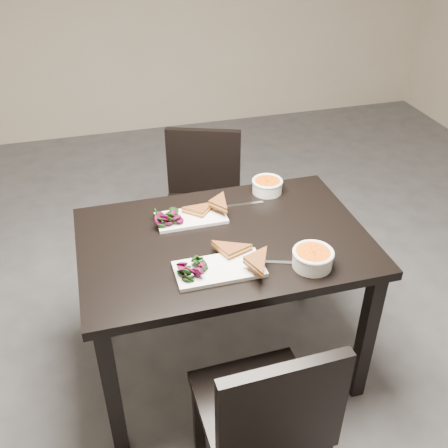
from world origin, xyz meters
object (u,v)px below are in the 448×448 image
table (224,257)px  chair_far (202,197)px  chair_near (267,415)px  plate_far (191,218)px  soup_bowl_near (313,257)px  soup_bowl_far (267,185)px  plate_near (219,269)px

table → chair_far: 0.80m
chair_near → plate_far: 0.90m
soup_bowl_near → plate_far: 0.59m
table → plate_far: bearing=120.3°
chair_far → plate_far: size_ratio=2.80×
chair_near → chair_far: 1.46m
chair_far → soup_bowl_far: (0.21, -0.46, 0.30)m
chair_near → plate_far: bearing=92.6°
table → soup_bowl_near: size_ratio=7.47×
chair_near → soup_bowl_near: bearing=50.6°
plate_near → soup_bowl_far: bearing=53.9°
soup_bowl_near → plate_far: soup_bowl_near is taller
table → chair_near: (-0.04, -0.68, -0.17)m
chair_far → plate_far: 0.69m
plate_near → plate_far: 0.38m
table → plate_near: (-0.08, -0.20, 0.11)m
plate_near → plate_far: (-0.03, 0.38, -0.00)m
chair_near → plate_near: chair_near is taller
chair_near → soup_bowl_far: size_ratio=5.80×
table → chair_near: chair_near is taller
plate_far → plate_near: bearing=-86.1°
plate_near → plate_far: size_ratio=1.12×
chair_near → plate_far: (-0.06, 0.85, 0.27)m
plate_near → soup_bowl_near: bearing=-10.5°
table → plate_near: 0.24m
table → plate_far: size_ratio=3.95×
soup_bowl_near → chair_far: bearing=100.5°
table → soup_bowl_near: 0.41m
plate_near → soup_bowl_far: (0.37, 0.51, 0.03)m
plate_far → chair_near: bearing=-85.7°
soup_bowl_far → table: bearing=-134.0°
chair_far → plate_near: chair_far is taller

